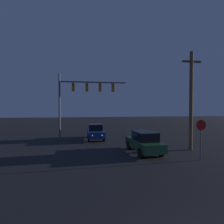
# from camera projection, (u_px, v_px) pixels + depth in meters

# --- Properties ---
(car_near) EXTENTS (1.89, 4.22, 1.62)m
(car_near) POSITION_uv_depth(u_px,v_px,m) (144.00, 142.00, 12.98)
(car_near) COLOR #1E4728
(car_near) RESTS_ON ground_plane
(car_far) EXTENTS (1.70, 4.16, 1.62)m
(car_far) POSITION_uv_depth(u_px,v_px,m) (95.00, 131.00, 18.59)
(car_far) COLOR navy
(car_far) RESTS_ON ground_plane
(traffic_signal_mast) EXTENTS (6.95, 0.30, 6.84)m
(traffic_signal_mast) POSITION_uv_depth(u_px,v_px,m) (81.00, 94.00, 18.01)
(traffic_signal_mast) COLOR #4C4C51
(traffic_signal_mast) RESTS_ON ground_plane
(stop_sign) EXTENTS (0.68, 0.07, 2.60)m
(stop_sign) POSITION_uv_depth(u_px,v_px,m) (201.00, 132.00, 11.13)
(stop_sign) COLOR #4C4C51
(stop_sign) RESTS_ON ground_plane
(utility_pole) EXTENTS (1.57, 0.28, 7.79)m
(utility_pole) POSITION_uv_depth(u_px,v_px,m) (191.00, 99.00, 13.84)
(utility_pole) COLOR brown
(utility_pole) RESTS_ON ground_plane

